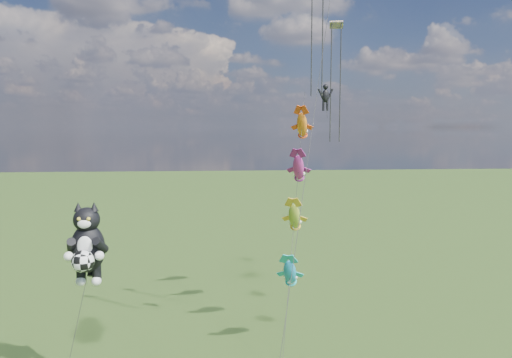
{
  "coord_description": "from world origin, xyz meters",
  "views": [
    {
      "loc": [
        8.55,
        -25.53,
        15.33
      ],
      "look_at": [
        11.68,
        11.01,
        11.51
      ],
      "focal_mm": 35.0,
      "sensor_mm": 36.0,
      "label": 1
    }
  ],
  "objects": [
    {
      "name": "fish_windsock_rig",
      "position": [
        14.92,
        12.22,
        10.36
      ],
      "size": [
        4.37,
        15.44,
        18.46
      ],
      "rotation": [
        0.0,
        0.0,
        0.06
      ],
      "color": "brown",
      "rests_on": "ground"
    },
    {
      "name": "parafoil_rig",
      "position": [
        16.02,
        7.74,
        18.22
      ],
      "size": [
        7.48,
        16.27,
        27.82
      ],
      "rotation": [
        0.0,
        0.0,
        -0.32
      ],
      "color": "brown",
      "rests_on": "ground"
    },
    {
      "name": "cat_kite_rig",
      "position": [
        1.05,
        4.06,
        8.44
      ],
      "size": [
        2.52,
        4.08,
        10.95
      ],
      "rotation": [
        0.0,
        0.0,
        -0.37
      ],
      "color": "brown",
      "rests_on": "ground"
    }
  ]
}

